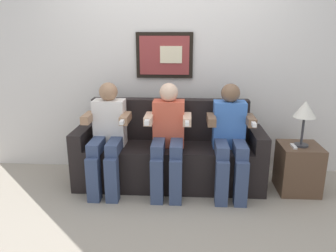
% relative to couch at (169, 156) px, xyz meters
% --- Properties ---
extents(ground_plane, '(5.70, 5.70, 0.00)m').
position_rel_couch_xyz_m(ground_plane, '(0.00, -0.33, -0.31)').
color(ground_plane, '#9E9384').
extents(back_wall_assembly, '(4.38, 0.10, 2.60)m').
position_rel_couch_xyz_m(back_wall_assembly, '(-0.00, 0.44, 0.99)').
color(back_wall_assembly, silver).
rests_on(back_wall_assembly, ground_plane).
extents(couch, '(1.98, 0.58, 0.90)m').
position_rel_couch_xyz_m(couch, '(0.00, 0.00, 0.00)').
color(couch, black).
rests_on(couch, ground_plane).
extents(person_on_left, '(0.46, 0.56, 1.11)m').
position_rel_couch_xyz_m(person_on_left, '(-0.62, -0.17, 0.29)').
color(person_on_left, white).
rests_on(person_on_left, ground_plane).
extents(person_in_middle, '(0.46, 0.56, 1.11)m').
position_rel_couch_xyz_m(person_in_middle, '(-0.00, -0.17, 0.29)').
color(person_in_middle, '#D8593F').
rests_on(person_in_middle, ground_plane).
extents(person_on_right, '(0.46, 0.56, 1.11)m').
position_rel_couch_xyz_m(person_on_right, '(0.62, -0.17, 0.29)').
color(person_on_right, '#3F72CC').
rests_on(person_on_right, ground_plane).
extents(side_table_right, '(0.40, 0.40, 0.50)m').
position_rel_couch_xyz_m(side_table_right, '(1.34, -0.11, -0.06)').
color(side_table_right, brown).
rests_on(side_table_right, ground_plane).
extents(table_lamp, '(0.22, 0.22, 0.46)m').
position_rel_couch_xyz_m(table_lamp, '(1.33, -0.13, 0.55)').
color(table_lamp, '#333338').
rests_on(table_lamp, side_table_right).
extents(spare_remote_on_table, '(0.04, 0.13, 0.02)m').
position_rel_couch_xyz_m(spare_remote_on_table, '(1.25, -0.17, 0.20)').
color(spare_remote_on_table, white).
rests_on(spare_remote_on_table, side_table_right).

